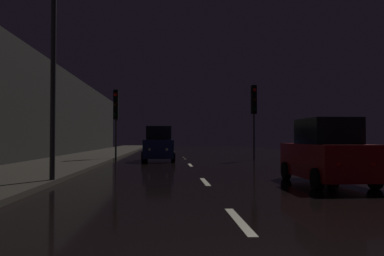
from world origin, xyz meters
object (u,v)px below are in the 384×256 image
traffic_light_far_left (116,110)px  car_parked_right_near (326,154)px  streetlamp_overhead (68,18)px  car_approaching_headlights (159,145)px  traffic_light_far_right (254,105)px

traffic_light_far_left → car_parked_right_near: traffic_light_far_left is taller
car_parked_right_near → streetlamp_overhead: bearing=87.9°
streetlamp_overhead → car_parked_right_near: size_ratio=1.95×
streetlamp_overhead → car_parked_right_near: bearing=-2.1°
traffic_light_far_left → car_approaching_headlights: size_ratio=1.06×
traffic_light_far_left → car_approaching_headlights: (2.78, -0.67, -2.27)m
streetlamp_overhead → car_parked_right_near: 9.02m
traffic_light_far_right → streetlamp_overhead: streetlamp_overhead is taller
streetlamp_overhead → car_approaching_headlights: size_ratio=1.82×
traffic_light_far_left → streetlamp_overhead: bearing=2.8°
car_approaching_headlights → traffic_light_far_right: bearing=97.2°
car_parked_right_near → traffic_light_far_left: bearing=31.8°
traffic_light_far_right → car_approaching_headlights: 6.81m
car_approaching_headlights → car_parked_right_near: bearing=23.4°
car_parked_right_near → car_approaching_headlights: bearing=23.4°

